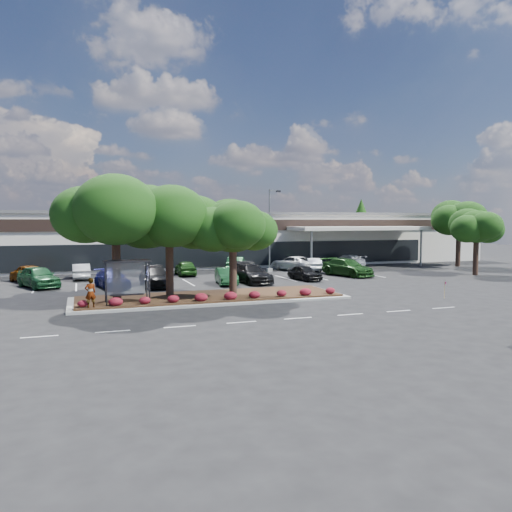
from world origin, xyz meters
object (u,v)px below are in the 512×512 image
object	(u,v)px
survey_stake	(445,288)
car_1	(112,279)
light_pole	(271,236)
car_0	(38,277)

from	to	relation	value
survey_stake	car_1	size ratio (longest dim) A/B	0.24
light_pole	car_0	world-z (taller)	light_pole
survey_stake	car_0	bearing A→B (deg)	149.98
car_0	car_1	world-z (taller)	car_0
survey_stake	car_1	xyz separation A→B (m)	(-20.86, 13.19, -0.03)
car_0	car_1	bearing A→B (deg)	-43.99
light_pole	car_0	size ratio (longest dim) A/B	1.70
survey_stake	car_0	xyz separation A→B (m)	(-26.29, 15.19, 0.12)
car_1	light_pole	bearing A→B (deg)	11.90
survey_stake	car_0	distance (m)	30.36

